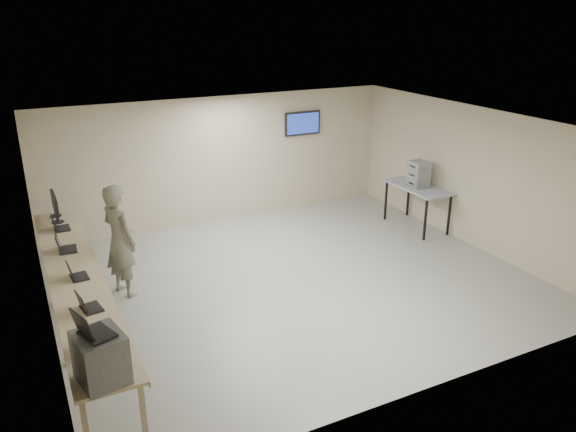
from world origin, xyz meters
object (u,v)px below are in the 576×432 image
equipment_box (101,357)px  side_table (418,189)px  workbench (76,279)px  soldier (120,240)px

equipment_box → side_table: (7.25, 3.84, -0.30)m
equipment_box → side_table: size_ratio=0.35×
workbench → soldier: size_ratio=3.10×
equipment_box → soldier: bearing=65.3°
equipment_box → workbench: bearing=77.6°
soldier → side_table: soldier is taller
soldier → workbench: bearing=112.2°
soldier → side_table: bearing=-112.2°
workbench → side_table: (7.19, 1.09, 0.05)m
workbench → soldier: bearing=46.6°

